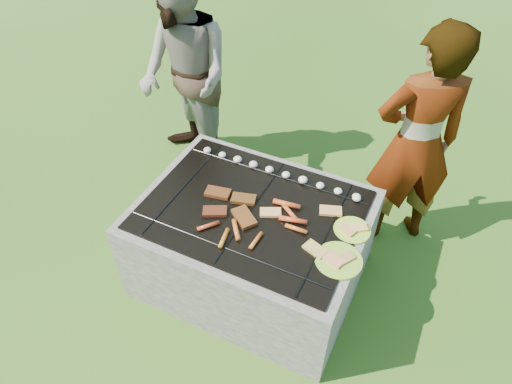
# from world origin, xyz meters

# --- Properties ---
(lawn) EXTENTS (60.00, 60.00, 0.00)m
(lawn) POSITION_xyz_m (0.00, 0.00, 0.00)
(lawn) COLOR #244B12
(lawn) RESTS_ON ground
(fire_pit) EXTENTS (1.30, 1.00, 0.62)m
(fire_pit) POSITION_xyz_m (0.00, 0.00, 0.28)
(fire_pit) COLOR gray
(fire_pit) RESTS_ON ground
(mushrooms) EXTENTS (1.05, 0.06, 0.04)m
(mushrooms) POSITION_xyz_m (0.05, 0.34, 0.63)
(mushrooms) COLOR beige
(mushrooms) RESTS_ON fire_pit
(pork_slabs) EXTENTS (0.40, 0.28, 0.02)m
(pork_slabs) POSITION_xyz_m (-0.11, -0.04, 0.62)
(pork_slabs) COLOR brown
(pork_slabs) RESTS_ON fire_pit
(sausages) EXTENTS (0.55, 0.47, 0.03)m
(sausages) POSITION_xyz_m (0.12, -0.07, 0.63)
(sausages) COLOR red
(sausages) RESTS_ON fire_pit
(bread_on_grate) EXTENTS (0.46, 0.41, 0.02)m
(bread_on_grate) POSITION_xyz_m (0.32, 0.02, 0.62)
(bread_on_grate) COLOR #EAD477
(bread_on_grate) RESTS_ON fire_pit
(plate_far) EXTENTS (0.25, 0.25, 0.03)m
(plate_far) POSITION_xyz_m (0.56, 0.10, 0.61)
(plate_far) COLOR #E6FF3C
(plate_far) RESTS_ON fire_pit
(plate_near) EXTENTS (0.30, 0.30, 0.03)m
(plate_near) POSITION_xyz_m (0.56, -0.14, 0.61)
(plate_near) COLOR gold
(plate_near) RESTS_ON fire_pit
(cook) EXTENTS (0.67, 0.60, 1.54)m
(cook) POSITION_xyz_m (0.72, 0.79, 0.77)
(cook) COLOR #A09686
(cook) RESTS_ON ground
(bystander) EXTENTS (0.99, 0.94, 1.61)m
(bystander) POSITION_xyz_m (-0.95, 0.82, 0.81)
(bystander) COLOR gray
(bystander) RESTS_ON ground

